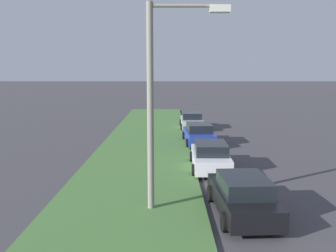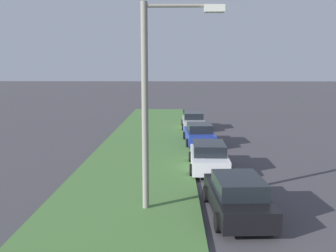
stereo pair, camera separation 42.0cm
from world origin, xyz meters
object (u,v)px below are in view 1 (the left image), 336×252
at_px(parked_car_black, 243,196).
at_px(parked_car_silver, 192,121).
at_px(parked_car_white, 210,156).
at_px(parked_car_blue, 199,134).
at_px(streetlight, 160,93).

height_order(parked_car_black, parked_car_silver, same).
height_order(parked_car_white, parked_car_blue, same).
height_order(parked_car_black, parked_car_white, same).
distance_m(parked_car_black, streetlight, 4.73).
height_order(parked_car_blue, streetlight, streetlight).
bearing_deg(parked_car_black, parked_car_blue, -0.74).
bearing_deg(parked_car_blue, parked_car_silver, -2.25).
xyz_separation_m(parked_car_white, streetlight, (-5.55, 2.47, 3.67)).
bearing_deg(parked_car_white, parked_car_black, -174.19).
height_order(parked_car_black, parked_car_blue, same).
bearing_deg(parked_car_blue, parked_car_black, 179.45).
relative_size(parked_car_blue, streetlight, 0.59).
distance_m(parked_car_blue, streetlight, 12.89).
bearing_deg(parked_car_black, streetlight, 79.13).
bearing_deg(parked_car_silver, parked_car_white, -179.38).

